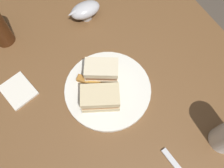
% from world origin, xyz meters
% --- Properties ---
extents(ground_plane, '(6.00, 6.00, 0.00)m').
position_xyz_m(ground_plane, '(0.00, 0.00, 0.00)').
color(ground_plane, '#4C4238').
extents(dining_table, '(1.18, 0.94, 0.74)m').
position_xyz_m(dining_table, '(0.00, 0.00, 0.37)').
color(dining_table, brown).
rests_on(dining_table, ground).
extents(plate, '(0.28, 0.28, 0.01)m').
position_xyz_m(plate, '(-0.00, -0.03, 0.75)').
color(plate, silver).
rests_on(plate, dining_table).
extents(sandwich_half_left, '(0.11, 0.13, 0.06)m').
position_xyz_m(sandwich_half_left, '(-0.05, -0.03, 0.79)').
color(sandwich_half_left, beige).
rests_on(sandwich_half_left, plate).
extents(sandwich_half_right, '(0.11, 0.14, 0.06)m').
position_xyz_m(sandwich_half_right, '(0.03, -0.07, 0.79)').
color(sandwich_half_right, beige).
rests_on(sandwich_half_right, plate).
extents(potato_wedge_front, '(0.04, 0.03, 0.01)m').
position_xyz_m(potato_wedge_front, '(-0.07, -0.05, 0.77)').
color(potato_wedge_front, '#B77F33').
rests_on(potato_wedge_front, plate).
extents(potato_wedge_middle, '(0.05, 0.05, 0.02)m').
position_xyz_m(potato_wedge_middle, '(-0.04, -0.07, 0.77)').
color(potato_wedge_middle, gold).
rests_on(potato_wedge_middle, plate).
extents(potato_wedge_back, '(0.05, 0.02, 0.02)m').
position_xyz_m(potato_wedge_back, '(-0.01, -0.10, 0.77)').
color(potato_wedge_back, '#B77F33').
rests_on(potato_wedge_back, plate).
extents(potato_wedge_left_edge, '(0.05, 0.05, 0.02)m').
position_xyz_m(potato_wedge_left_edge, '(-0.06, -0.09, 0.77)').
color(potato_wedge_left_edge, '#AD702D').
rests_on(potato_wedge_left_edge, plate).
extents(potato_wedge_right_edge, '(0.04, 0.05, 0.02)m').
position_xyz_m(potato_wedge_right_edge, '(0.00, -0.07, 0.77)').
color(potato_wedge_right_edge, gold).
rests_on(potato_wedge_right_edge, plate).
extents(potato_wedge_stray, '(0.06, 0.04, 0.02)m').
position_xyz_m(potato_wedge_stray, '(-0.04, -0.07, 0.77)').
color(potato_wedge_stray, gold).
rests_on(potato_wedge_stray, plate).
extents(gravy_boat, '(0.08, 0.13, 0.07)m').
position_xyz_m(gravy_boat, '(-0.32, 0.04, 0.78)').
color(gravy_boat, '#B7B7BC').
rests_on(gravy_boat, dining_table).
extents(napkin, '(0.13, 0.11, 0.01)m').
position_xyz_m(napkin, '(-0.14, -0.30, 0.75)').
color(napkin, silver).
rests_on(napkin, dining_table).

